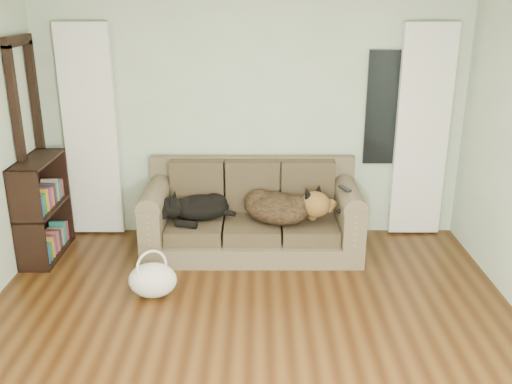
{
  "coord_description": "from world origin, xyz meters",
  "views": [
    {
      "loc": [
        0.06,
        -3.47,
        2.54
      ],
      "look_at": [
        0.05,
        1.6,
        0.77
      ],
      "focal_mm": 40.0,
      "sensor_mm": 36.0,
      "label": 1
    }
  ],
  "objects_px": {
    "sofa": "(252,210)",
    "dog_black_lab": "(197,207)",
    "bookshelf": "(42,209)",
    "tote_bag": "(153,280)",
    "dog_shepherd": "(281,209)"
  },
  "relations": [
    {
      "from": "sofa",
      "to": "dog_black_lab",
      "type": "bearing_deg",
      "value": -178.75
    },
    {
      "from": "bookshelf",
      "to": "tote_bag",
      "type": "bearing_deg",
      "value": -33.61
    },
    {
      "from": "dog_black_lab",
      "to": "sofa",
      "type": "bearing_deg",
      "value": -8.72
    },
    {
      "from": "dog_black_lab",
      "to": "tote_bag",
      "type": "distance_m",
      "value": 1.05
    },
    {
      "from": "sofa",
      "to": "dog_shepherd",
      "type": "relative_size",
      "value": 2.94
    },
    {
      "from": "dog_black_lab",
      "to": "tote_bag",
      "type": "height_order",
      "value": "dog_black_lab"
    },
    {
      "from": "sofa",
      "to": "bookshelf",
      "type": "xyz_separation_m",
      "value": [
        -2.1,
        -0.12,
        0.05
      ]
    },
    {
      "from": "tote_bag",
      "to": "dog_shepherd",
      "type": "bearing_deg",
      "value": 37.62
    },
    {
      "from": "tote_bag",
      "to": "bookshelf",
      "type": "distance_m",
      "value": 1.53
    },
    {
      "from": "sofa",
      "to": "tote_bag",
      "type": "distance_m",
      "value": 1.33
    },
    {
      "from": "tote_bag",
      "to": "bookshelf",
      "type": "bearing_deg",
      "value": 145.49
    },
    {
      "from": "dog_black_lab",
      "to": "bookshelf",
      "type": "xyz_separation_m",
      "value": [
        -1.54,
        -0.11,
        0.02
      ]
    },
    {
      "from": "tote_bag",
      "to": "sofa",
      "type": "bearing_deg",
      "value": 48.05
    },
    {
      "from": "dog_shepherd",
      "to": "bookshelf",
      "type": "xyz_separation_m",
      "value": [
        -2.39,
        -0.04,
        0.01
      ]
    },
    {
      "from": "dog_black_lab",
      "to": "tote_bag",
      "type": "relative_size",
      "value": 1.4
    }
  ]
}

